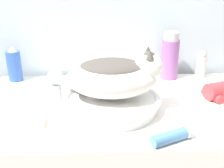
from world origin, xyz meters
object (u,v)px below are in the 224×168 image
Objects in this scene: deodorant_stick at (201,64)px; soap_bar at (36,122)px; faucet at (58,84)px; cream_tube at (172,136)px; spray_bottle_trigger at (14,65)px; cat at (115,75)px; hair_dryer at (224,90)px; mouthwash_bottle at (170,57)px.

deodorant_stick reaches higher than soap_bar.
faucet is 0.45m from cream_tube.
cat is at bearing -34.28° from spray_bottle_trigger.
cream_tube is at bearing -21.45° from faucet.
hair_dryer is 2.97× the size of soap_bar.
mouthwash_bottle reaches higher than spray_bottle_trigger.
spray_bottle_trigger is at bearing 146.61° from hair_dryer.
deodorant_stick is at bearing 0.00° from spray_bottle_trigger.
soap_bar is at bearing 165.23° from cream_tube.
cat is 0.52m from spray_bottle_trigger.
deodorant_stick is (0.40, 0.29, -0.06)m from cat.
cat reaches higher than soap_bar.
cat is 2.28× the size of faucet.
deodorant_stick is at bearing 30.83° from soap_bar.
spray_bottle_trigger reaches higher than soap_bar.
deodorant_stick is 0.94× the size of cream_tube.
spray_bottle_trigger reaches higher than cream_tube.
faucet is 0.77× the size of hair_dryer.
hair_dryer is at bearing -14.15° from spray_bottle_trigger.
hair_dryer is (0.42, 0.08, -0.10)m from cat.
spray_bottle_trigger is at bearing 180.00° from deodorant_stick.
hair_dryer is at bearing -84.70° from deodorant_stick.
cat is 0.50m from deodorant_stick.
faucet is at bearing 167.75° from cat.
faucet is at bearing 70.95° from soap_bar.
cat is 2.44× the size of cream_tube.
faucet is 0.63m from hair_dryer.
faucet is at bearing -158.54° from deodorant_stick.
mouthwash_bottle reaches higher than soap_bar.
mouthwash_bottle is 1.13× the size of hair_dryer.
soap_bar is at bearing -66.93° from spray_bottle_trigger.
soap_bar is at bearing -155.99° from cat.
mouthwash_bottle is at bearing -0.00° from spray_bottle_trigger.
soap_bar is (-0.66, -0.39, -0.05)m from deodorant_stick.
cream_tube is 0.43m from soap_bar.
faucet is 0.33m from spray_bottle_trigger.
cream_tube reaches higher than soap_bar.
cat is at bearing -131.74° from mouthwash_bottle.
deodorant_stick is at bearing 37.55° from cat.
spray_bottle_trigger is at bearing 180.00° from mouthwash_bottle.
faucet is 0.18m from soap_bar.
cat is at bearing 125.94° from cream_tube.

